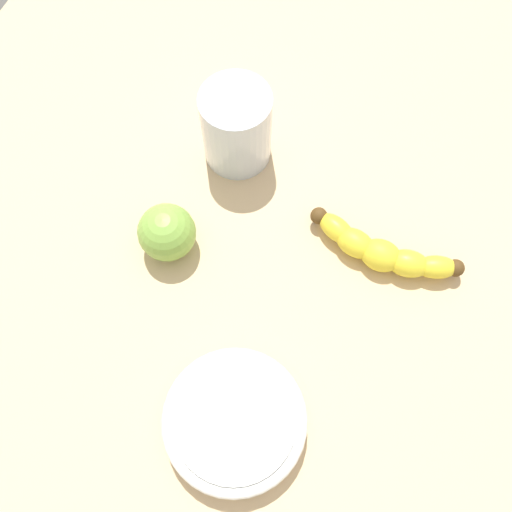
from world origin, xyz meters
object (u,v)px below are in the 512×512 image
ceramic_bowl (235,421)px  smoothie_glass (237,129)px  banana (382,251)px  green_apple_fruit (167,232)px

ceramic_bowl → smoothie_glass: bearing=22.6°
banana → smoothie_glass: size_ratio=1.76×
banana → ceramic_bowl: (-25.35, 8.86, 0.22)cm
green_apple_fruit → banana: bearing=-71.6°
ceramic_bowl → green_apple_fruit: green_apple_fruit is taller
smoothie_glass → green_apple_fruit: smoothie_glass is taller
ceramic_bowl → green_apple_fruit: 23.53cm
smoothie_glass → ceramic_bowl: 35.75cm
green_apple_fruit → smoothie_glass: bearing=-9.0°
smoothie_glass → ceramic_bowl: bearing=-157.4°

